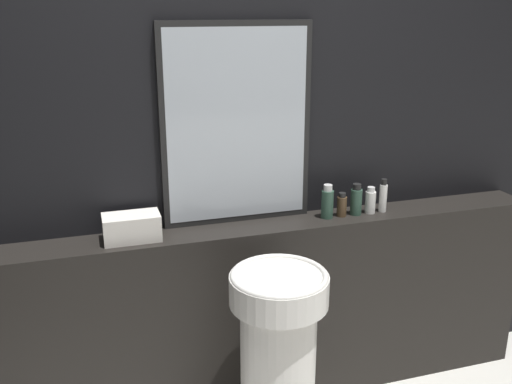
% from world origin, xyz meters
% --- Properties ---
extents(wall_back, '(8.00, 0.06, 2.50)m').
position_xyz_m(wall_back, '(0.00, 1.33, 1.25)').
color(wall_back, black).
rests_on(wall_back, ground_plane).
extents(vanity_counter, '(2.93, 0.22, 0.90)m').
position_xyz_m(vanity_counter, '(0.00, 1.19, 0.45)').
color(vanity_counter, black).
rests_on(vanity_counter, ground_plane).
extents(pedestal_sink, '(0.39, 0.39, 0.87)m').
position_xyz_m(pedestal_sink, '(0.04, 0.78, 0.47)').
color(pedestal_sink, white).
rests_on(pedestal_sink, ground_plane).
extents(mirror, '(0.67, 0.03, 0.88)m').
position_xyz_m(mirror, '(0.01, 1.28, 1.34)').
color(mirror, black).
rests_on(mirror, vanity_counter).
extents(towel_stack, '(0.23, 0.13, 0.11)m').
position_xyz_m(towel_stack, '(-0.47, 1.19, 0.96)').
color(towel_stack, silver).
rests_on(towel_stack, vanity_counter).
extents(shampoo_bottle, '(0.06, 0.06, 0.16)m').
position_xyz_m(shampoo_bottle, '(0.42, 1.19, 0.98)').
color(shampoo_bottle, '#2D4C3D').
rests_on(shampoo_bottle, vanity_counter).
extents(conditioner_bottle, '(0.05, 0.05, 0.11)m').
position_xyz_m(conditioner_bottle, '(0.49, 1.19, 0.96)').
color(conditioner_bottle, '#4C3823').
rests_on(conditioner_bottle, vanity_counter).
extents(lotion_bottle, '(0.05, 0.05, 0.15)m').
position_xyz_m(lotion_bottle, '(0.56, 1.19, 0.97)').
color(lotion_bottle, '#2D4C3D').
rests_on(lotion_bottle, vanity_counter).
extents(body_wash_bottle, '(0.05, 0.05, 0.13)m').
position_xyz_m(body_wash_bottle, '(0.64, 1.19, 0.96)').
color(body_wash_bottle, white).
rests_on(body_wash_bottle, vanity_counter).
extents(hand_soap_bottle, '(0.04, 0.04, 0.16)m').
position_xyz_m(hand_soap_bottle, '(0.70, 1.19, 0.98)').
color(hand_soap_bottle, white).
rests_on(hand_soap_bottle, vanity_counter).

